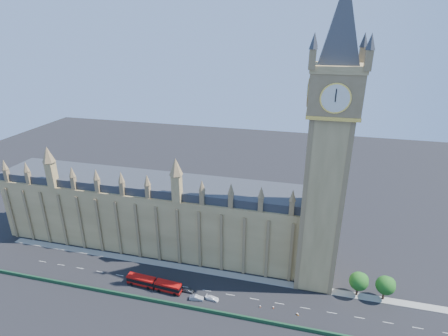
% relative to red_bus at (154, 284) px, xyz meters
% --- Properties ---
extents(ground, '(400.00, 400.00, 0.00)m').
position_rel_red_bus_xyz_m(ground, '(13.49, 2.95, -1.75)').
color(ground, black).
rests_on(ground, ground).
extents(palace_westminster, '(120.00, 20.00, 28.00)m').
position_rel_red_bus_xyz_m(palace_westminster, '(-11.51, 24.95, 12.12)').
color(palace_westminster, olive).
rests_on(palace_westminster, ground).
extents(elizabeth_tower, '(20.59, 20.59, 105.00)m').
position_rel_red_bus_xyz_m(elizabeth_tower, '(51.49, 16.95, 52.81)').
color(elizabeth_tower, olive).
rests_on(elizabeth_tower, ground).
extents(bridge_parapet, '(160.00, 0.60, 1.20)m').
position_rel_red_bus_xyz_m(bridge_parapet, '(13.49, -6.05, -1.15)').
color(bridge_parapet, '#1E4C2D').
rests_on(bridge_parapet, ground).
extents(kerb_north, '(160.00, 3.00, 0.16)m').
position_rel_red_bus_xyz_m(kerb_north, '(13.49, 12.45, -1.67)').
color(kerb_north, gray).
rests_on(kerb_north, ground).
extents(tree_east_near, '(6.00, 6.00, 8.50)m').
position_rel_red_bus_xyz_m(tree_east_near, '(65.71, 13.04, 3.90)').
color(tree_east_near, '#382619').
rests_on(tree_east_near, ground).
extents(tree_east_far, '(6.00, 6.00, 8.50)m').
position_rel_red_bus_xyz_m(tree_east_far, '(73.71, 13.04, 3.90)').
color(tree_east_far, '#382619').
rests_on(tree_east_far, ground).
extents(red_bus, '(19.65, 4.31, 3.32)m').
position_rel_red_bus_xyz_m(red_bus, '(0.00, 0.00, 0.00)').
color(red_bus, '#AA0D0B').
rests_on(red_bus, ground).
extents(car_grey, '(4.19, 1.87, 1.40)m').
position_rel_red_bus_xyz_m(car_grey, '(11.49, 0.94, -1.05)').
color(car_grey, '#42464A').
rests_on(car_grey, ground).
extents(car_silver, '(4.71, 2.12, 1.50)m').
position_rel_red_bus_xyz_m(car_silver, '(15.49, -1.87, -1.00)').
color(car_silver, '#97999E').
rests_on(car_silver, ground).
extents(car_white, '(4.49, 2.13, 1.26)m').
position_rel_red_bus_xyz_m(car_white, '(20.40, -0.64, -1.11)').
color(car_white, white).
rests_on(car_white, ground).
extents(cone_a, '(0.54, 0.54, 0.68)m').
position_rel_red_bus_xyz_m(cone_a, '(35.75, -0.02, -1.41)').
color(cone_a, black).
rests_on(cone_a, ground).
extents(cone_b, '(0.58, 0.58, 0.75)m').
position_rel_red_bus_xyz_m(cone_b, '(39.79, 0.51, -1.38)').
color(cone_b, black).
rests_on(cone_b, ground).
extents(cone_c, '(0.60, 0.60, 0.73)m').
position_rel_red_bus_xyz_m(cone_c, '(47.15, -0.37, -1.39)').
color(cone_c, black).
rests_on(cone_c, ground).
extents(cone_d, '(0.57, 0.57, 0.70)m').
position_rel_red_bus_xyz_m(cone_d, '(47.49, -0.59, -1.40)').
color(cone_d, black).
rests_on(cone_d, ground).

